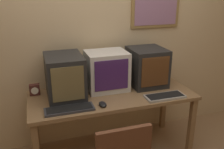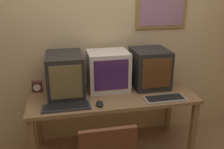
% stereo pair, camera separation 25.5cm
% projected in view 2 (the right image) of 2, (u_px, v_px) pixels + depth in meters
% --- Properties ---
extents(wall_back, '(8.00, 0.08, 2.60)m').
position_uv_depth(wall_back, '(105.00, 32.00, 2.83)').
color(wall_back, '#D1B284').
rests_on(wall_back, ground_plane).
extents(desk, '(1.71, 0.71, 0.73)m').
position_uv_depth(desk, '(112.00, 101.00, 2.65)').
color(desk, olive).
rests_on(desk, ground_plane).
extents(monitor_left, '(0.36, 0.48, 0.43)m').
position_uv_depth(monitor_left, '(65.00, 75.00, 2.54)').
color(monitor_left, black).
rests_on(monitor_left, desk).
extents(monitor_center, '(0.43, 0.36, 0.42)m').
position_uv_depth(monitor_center, '(108.00, 71.00, 2.69)').
color(monitor_center, beige).
rests_on(monitor_center, desk).
extents(monitor_right, '(0.38, 0.42, 0.42)m').
position_uv_depth(monitor_right, '(150.00, 68.00, 2.77)').
color(monitor_right, black).
rests_on(monitor_right, desk).
extents(keyboard_main, '(0.45, 0.16, 0.03)m').
position_uv_depth(keyboard_main, '(66.00, 107.00, 2.31)').
color(keyboard_main, '#333338').
rests_on(keyboard_main, desk).
extents(keyboard_side, '(0.41, 0.17, 0.03)m').
position_uv_depth(keyboard_side, '(165.00, 99.00, 2.48)').
color(keyboard_side, '#A8A399').
rests_on(keyboard_side, desk).
extents(mouse_near_keyboard, '(0.07, 0.12, 0.03)m').
position_uv_depth(mouse_near_keyboard, '(100.00, 104.00, 2.37)').
color(mouse_near_keyboard, black).
rests_on(mouse_near_keyboard, desk).
extents(desk_clock, '(0.10, 0.06, 0.12)m').
position_uv_depth(desk_clock, '(37.00, 87.00, 2.66)').
color(desk_clock, '#4C231E').
rests_on(desk_clock, desk).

